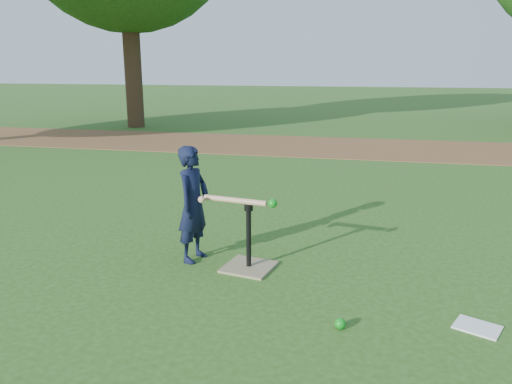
# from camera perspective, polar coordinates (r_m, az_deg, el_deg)

# --- Properties ---
(ground) EXTENTS (80.00, 80.00, 0.00)m
(ground) POSITION_cam_1_polar(r_m,az_deg,el_deg) (4.34, 0.46, -10.44)
(ground) COLOR #285116
(ground) RESTS_ON ground
(dirt_strip) EXTENTS (24.00, 3.00, 0.01)m
(dirt_strip) POSITION_cam_1_polar(r_m,az_deg,el_deg) (11.53, 8.49, 5.15)
(dirt_strip) COLOR brown
(dirt_strip) RESTS_ON ground
(child) EXTENTS (0.34, 0.45, 1.10)m
(child) POSITION_cam_1_polar(r_m,az_deg,el_deg) (4.71, -7.18, -1.38)
(child) COLOR black
(child) RESTS_ON ground
(wiffle_ball_ground) EXTENTS (0.08, 0.08, 0.08)m
(wiffle_ball_ground) POSITION_cam_1_polar(r_m,az_deg,el_deg) (3.70, 9.61, -14.62)
(wiffle_ball_ground) COLOR #0C8917
(wiffle_ball_ground) RESTS_ON ground
(clipboard) EXTENTS (0.37, 0.33, 0.01)m
(clipboard) POSITION_cam_1_polar(r_m,az_deg,el_deg) (4.01, 23.97, -13.93)
(clipboard) COLOR white
(clipboard) RESTS_ON ground
(batting_tee) EXTENTS (0.50, 0.50, 0.61)m
(batting_tee) POSITION_cam_1_polar(r_m,az_deg,el_deg) (4.61, -0.83, -7.42)
(batting_tee) COLOR #8E7F5A
(batting_tee) RESTS_ON ground
(swing_action) EXTENTS (0.73, 0.18, 0.08)m
(swing_action) POSITION_cam_1_polar(r_m,az_deg,el_deg) (4.42, -1.94, -1.02)
(swing_action) COLOR tan
(swing_action) RESTS_ON ground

